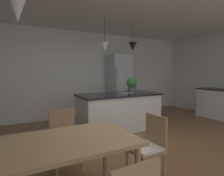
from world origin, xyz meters
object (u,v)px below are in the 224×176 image
Objects in this scene: potted_plant_on_island at (132,84)px; chair_far_right at (65,138)px; chair_kitchen_end at (148,146)px; kitchen_island at (119,111)px; dining_table at (42,151)px; refrigerator at (119,85)px.

chair_far_right is at bearing -148.17° from potted_plant_on_island.
chair_kitchen_end is at bearing -119.17° from potted_plant_on_island.
chair_far_right is at bearing -142.76° from kitchen_island.
refrigerator reaches higher than dining_table.
chair_far_right is at bearing 62.65° from dining_table.
dining_table is 4.67× the size of potted_plant_on_island.
refrigerator is 1.46m from potted_plant_on_island.
kitchen_island is 5.01× the size of potted_plant_on_island.
chair_far_right reaches higher than dining_table.
chair_far_right is (0.43, 0.83, -0.21)m from dining_table.
dining_table is at bearing -129.95° from refrigerator.
refrigerator reaches higher than chair_kitchen_end.
potted_plant_on_island is (-0.43, -1.39, 0.13)m from refrigerator.
refrigerator is at bearing 46.88° from chair_far_right.
refrigerator is at bearing 50.05° from dining_table.
refrigerator is (2.93, 3.50, 0.31)m from dining_table.
potted_plant_on_island is (2.07, 1.29, 0.65)m from chair_far_right.
dining_table is 2.19× the size of chair_far_right.
potted_plant_on_island is at bearing 0.00° from kitchen_island.
kitchen_island is 1.69m from refrigerator.
potted_plant_on_island is (2.50, 2.11, 0.44)m from dining_table.
dining_table is 3.30m from potted_plant_on_island.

